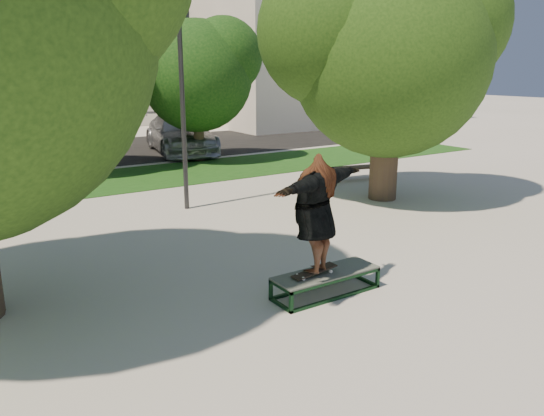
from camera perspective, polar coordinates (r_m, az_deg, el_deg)
ground at (r=9.25m, az=-1.87°, el=-7.58°), size 120.00×120.00×0.00m
grass_strip at (r=18.02m, az=-15.07°, el=3.06°), size 30.00×4.00×0.02m
asphalt_strip at (r=23.99m, az=-22.34°, el=5.27°), size 40.00×8.00×0.01m
tree_right at (r=14.69m, az=12.12°, el=16.73°), size 6.24×5.33×6.51m
bg_tree_mid at (r=19.69m, az=-24.31°, el=15.00°), size 5.76×4.92×6.24m
bg_tree_right at (r=20.86m, az=-8.38°, el=14.58°), size 5.04×4.31×5.43m
lamppost at (r=13.47m, az=-9.69°, el=13.02°), size 0.25×0.15×6.11m
side_building at (r=36.92m, az=4.31°, el=15.52°), size 15.00×10.00×8.00m
grind_box at (r=8.63m, az=5.80°, el=-8.01°), size 1.80×0.60×0.38m
skater_rig at (r=8.10m, az=4.71°, el=-0.60°), size 2.35×1.37×1.93m
bench at (r=17.31m, az=8.24°, el=4.17°), size 2.92×1.03×0.45m
car_silver_b at (r=23.20m, az=-9.83°, el=7.90°), size 3.32×5.96×1.63m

